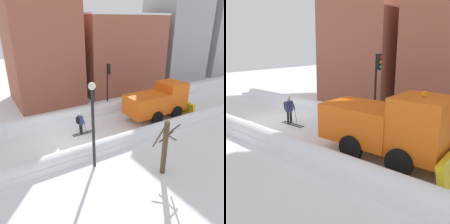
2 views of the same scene
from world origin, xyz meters
The scene contains 6 objects.
ground_plane centered at (0.00, 10.00, 0.00)m, with size 80.00×80.00×0.00m, color white.
snowbank_left centered at (-2.78, 10.00, 0.41)m, with size 1.10×36.00×0.98m.
snowbank_right centered at (2.78, 10.00, 0.32)m, with size 1.10×36.00×0.90m.
plow_truck centered at (0.39, 8.31, 1.48)m, with size 3.20×5.98×3.12m.
skier centered at (-0.10, 1.23, 1.00)m, with size 0.62×1.80×1.81m.
traffic_light_pole centered at (-3.29, 5.49, 3.00)m, with size 0.28×0.42×4.27m.
Camera 2 is at (9.42, 12.98, 4.77)m, focal length 39.94 mm.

